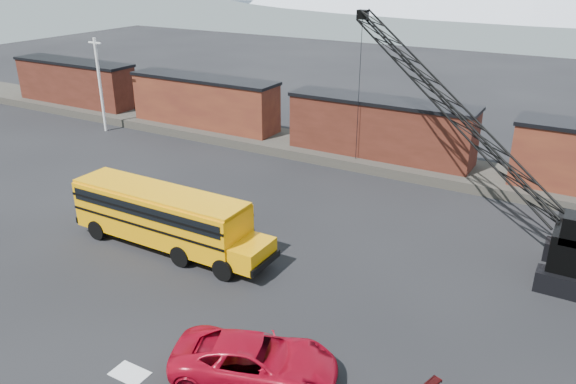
{
  "coord_description": "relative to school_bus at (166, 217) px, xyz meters",
  "views": [
    {
      "loc": [
        13.81,
        -15.36,
        14.25
      ],
      "look_at": [
        0.48,
        7.76,
        3.0
      ],
      "focal_mm": 35.0,
      "sensor_mm": 36.0,
      "label": 1
    }
  ],
  "objects": [
    {
      "name": "red_pickup",
      "position": [
        9.49,
        -6.14,
        -0.96
      ],
      "size": [
        6.58,
        4.66,
        1.67
      ],
      "primitive_type": "imported",
      "rotation": [
        0.0,
        0.0,
        1.92
      ],
      "color": "#AA081E",
      "rests_on": "ground"
    },
    {
      "name": "school_bus",
      "position": [
        0.0,
        0.0,
        0.0
      ],
      "size": [
        11.65,
        2.65,
        3.19
      ],
      "color": "orange",
      "rests_on": "ground"
    },
    {
      "name": "boxcar_west_near",
      "position": [
        -11.19,
        17.78,
        0.97
      ],
      "size": [
        13.7,
        3.1,
        4.17
      ],
      "color": "#4A1C15",
      "rests_on": "gravel_berm"
    },
    {
      "name": "crawler_crane",
      "position": [
        11.14,
        11.63,
        4.68
      ],
      "size": [
        19.63,
        11.47,
        11.21
      ],
      "color": "black",
      "rests_on": "ground"
    },
    {
      "name": "boxcar_mid",
      "position": [
        4.81,
        17.78,
        0.97
      ],
      "size": [
        13.7,
        3.1,
        4.17
      ],
      "color": "#512016",
      "rests_on": "gravel_berm"
    },
    {
      "name": "gravel_berm",
      "position": [
        4.81,
        17.78,
        -1.44
      ],
      "size": [
        120.0,
        5.0,
        0.7
      ],
      "primitive_type": "cube",
      "color": "#403C35",
      "rests_on": "ground"
    },
    {
      "name": "snow_patch",
      "position": [
        5.31,
        -8.22,
        -1.78
      ],
      "size": [
        1.4,
        0.9,
        0.02
      ],
      "primitive_type": "cube",
      "color": "silver",
      "rests_on": "ground"
    },
    {
      "name": "boxcar_west_far",
      "position": [
        -27.19,
        17.78,
        0.97
      ],
      "size": [
        13.7,
        3.1,
        4.17
      ],
      "color": "#512016",
      "rests_on": "gravel_berm"
    },
    {
      "name": "ground",
      "position": [
        4.81,
        -4.22,
        -1.79
      ],
      "size": [
        160.0,
        160.0,
        0.0
      ],
      "primitive_type": "plane",
      "color": "black",
      "rests_on": "ground"
    },
    {
      "name": "utility_pole",
      "position": [
        -19.19,
        13.78,
        2.36
      ],
      "size": [
        1.4,
        0.24,
        8.0
      ],
      "color": "silver",
      "rests_on": "ground"
    }
  ]
}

